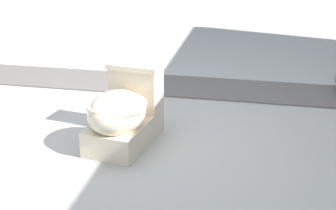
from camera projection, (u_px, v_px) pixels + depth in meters
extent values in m
plane|color=#A8A59E|center=(147.00, 143.00, 3.17)|extent=(14.00, 14.00, 0.00)
cube|color=#605B56|center=(233.00, 90.00, 4.14)|extent=(0.56, 8.00, 0.01)
cube|color=beige|center=(124.00, 131.00, 3.15)|extent=(0.65, 0.43, 0.17)
ellipsoid|color=beige|center=(117.00, 113.00, 3.00)|extent=(0.49, 0.43, 0.28)
cylinder|color=beige|center=(116.00, 105.00, 2.98)|extent=(0.45, 0.45, 0.03)
cube|color=beige|center=(136.00, 89.00, 3.25)|extent=(0.23, 0.36, 0.30)
cube|color=beige|center=(136.00, 65.00, 3.18)|extent=(0.26, 0.39, 0.04)
cylinder|color=silver|center=(146.00, 63.00, 3.15)|extent=(0.02, 0.02, 0.01)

